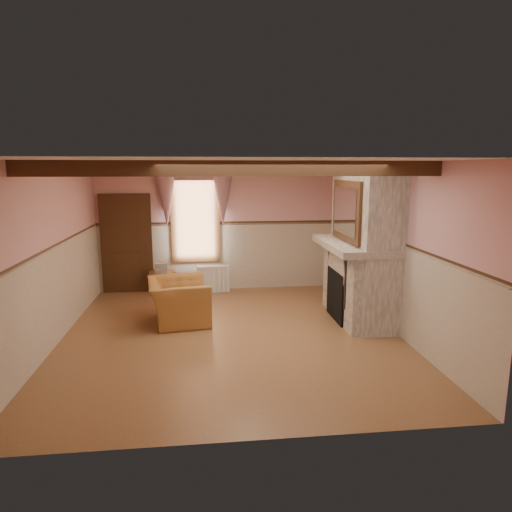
{
  "coord_description": "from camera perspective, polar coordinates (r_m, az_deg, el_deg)",
  "views": [
    {
      "loc": [
        -0.42,
        -7.14,
        2.7
      ],
      "look_at": [
        0.5,
        0.8,
        1.16
      ],
      "focal_mm": 32.0,
      "sensor_mm": 36.0,
      "label": 1
    }
  ],
  "objects": [
    {
      "name": "wall_left",
      "position": [
        7.62,
        -24.31,
        0.1
      ],
      "size": [
        0.02,
        6.0,
        2.8
      ],
      "primitive_type": "cube",
      "color": "#D39295",
      "rests_on": "floor"
    },
    {
      "name": "window",
      "position": [
        10.16,
        -7.61,
        4.86
      ],
      "size": [
        1.06,
        0.08,
        2.02
      ],
      "primitive_type": "cube",
      "color": "white",
      "rests_on": "wall_back"
    },
    {
      "name": "mantel_clock",
      "position": [
        8.95,
        10.78,
        3.12
      ],
      "size": [
        0.14,
        0.24,
        0.2
      ],
      "primitive_type": "cube",
      "color": "#311B0D",
      "rests_on": "mantel"
    },
    {
      "name": "book_stack",
      "position": [
        9.88,
        -11.75,
        -1.32
      ],
      "size": [
        0.28,
        0.33,
        0.2
      ],
      "primitive_type": "cube",
      "rotation": [
        0.0,
        0.0,
        0.05
      ],
      "color": "#B7AD8C",
      "rests_on": "side_table"
    },
    {
      "name": "wall_back",
      "position": [
        10.23,
        -4.21,
        3.55
      ],
      "size": [
        5.5,
        0.02,
        2.8
      ],
      "primitive_type": "cube",
      "color": "#D39295",
      "rests_on": "floor"
    },
    {
      "name": "armchair",
      "position": [
        8.25,
        -9.64,
        -5.59
      ],
      "size": [
        1.18,
        1.3,
        0.77
      ],
      "primitive_type": "imported",
      "rotation": [
        0.0,
        0.0,
        1.7
      ],
      "color": "#9E662D",
      "rests_on": "floor"
    },
    {
      "name": "fireplace",
      "position": [
        8.34,
        13.41,
        1.63
      ],
      "size": [
        0.85,
        2.0,
        2.8
      ],
      "primitive_type": "cube",
      "color": "gray",
      "rests_on": "floor"
    },
    {
      "name": "chair_rail",
      "position": [
        7.25,
        -3.21,
        1.35
      ],
      "size": [
        5.5,
        6.0,
        0.08
      ],
      "primitive_type": null,
      "color": "black",
      "rests_on": "wainscot"
    },
    {
      "name": "jar_yellow",
      "position": [
        8.07,
        12.77,
        1.92
      ],
      "size": [
        0.06,
        0.06,
        0.12
      ],
      "primitive_type": "cylinder",
      "color": "gold",
      "rests_on": "mantel"
    },
    {
      "name": "radiator",
      "position": [
        10.13,
        -5.35,
        -2.87
      ],
      "size": [
        0.72,
        0.26,
        0.6
      ],
      "primitive_type": "cube",
      "rotation": [
        0.0,
        0.0,
        0.12
      ],
      "color": "silver",
      "rests_on": "floor"
    },
    {
      "name": "door",
      "position": [
        10.35,
        -15.86,
        1.29
      ],
      "size": [
        1.1,
        0.1,
        2.1
      ],
      "primitive_type": "cube",
      "color": "black",
      "rests_on": "floor"
    },
    {
      "name": "wall_right",
      "position": [
        7.92,
        17.09,
        0.95
      ],
      "size": [
        0.02,
        6.0,
        2.8
      ],
      "primitive_type": "cube",
      "color": "#D39295",
      "rests_on": "floor"
    },
    {
      "name": "window_drapes",
      "position": [
        10.03,
        -7.71,
        8.22
      ],
      "size": [
        1.3,
        0.14,
        1.4
      ],
      "primitive_type": "cube",
      "color": "gray",
      "rests_on": "wall_back"
    },
    {
      "name": "wall_front",
      "position": [
        4.36,
        -0.81,
        -6.45
      ],
      "size": [
        5.5,
        0.02,
        2.8
      ],
      "primitive_type": "cube",
      "color": "#D39295",
      "rests_on": "floor"
    },
    {
      "name": "ceiling_beam_front",
      "position": [
        5.95,
        -2.63,
        10.88
      ],
      "size": [
        5.5,
        0.18,
        0.2
      ],
      "primitive_type": "cube",
      "color": "black",
      "rests_on": "ceiling"
    },
    {
      "name": "oil_lamp",
      "position": [
        8.9,
        10.88,
        3.33
      ],
      "size": [
        0.11,
        0.11,
        0.28
      ],
      "primitive_type": "cylinder",
      "color": "#C17836",
      "rests_on": "mantel"
    },
    {
      "name": "bowl",
      "position": [
        8.07,
        12.76,
        1.79
      ],
      "size": [
        0.34,
        0.34,
        0.08
      ],
      "primitive_type": "imported",
      "color": "brown",
      "rests_on": "mantel"
    },
    {
      "name": "mantel",
      "position": [
        8.29,
        12.23,
        1.34
      ],
      "size": [
        1.05,
        2.05,
        0.12
      ],
      "primitive_type": "cube",
      "color": "gray",
      "rests_on": "fireplace"
    },
    {
      "name": "wainscot",
      "position": [
        7.41,
        -3.15,
        -4.38
      ],
      "size": [
        5.5,
        6.0,
        1.5
      ],
      "primitive_type": null,
      "color": "#C3B49D",
      "rests_on": "floor"
    },
    {
      "name": "firebox",
      "position": [
        8.41,
        10.4,
        -4.81
      ],
      "size": [
        0.2,
        0.95,
        0.9
      ],
      "primitive_type": "cube",
      "color": "black",
      "rests_on": "floor"
    },
    {
      "name": "side_table",
      "position": [
        9.95,
        -11.59,
        -3.44
      ],
      "size": [
        0.58,
        0.58,
        0.55
      ],
      "primitive_type": "cylinder",
      "rotation": [
        0.0,
        0.0,
        0.06
      ],
      "color": "brown",
      "rests_on": "floor"
    },
    {
      "name": "overmantel_mirror",
      "position": [
        8.16,
        11.17,
        5.55
      ],
      "size": [
        0.06,
        1.44,
        1.04
      ],
      "primitive_type": "cube",
      "color": "silver",
      "rests_on": "fireplace"
    },
    {
      "name": "ceiling",
      "position": [
        7.15,
        -3.32,
        11.67
      ],
      "size": [
        5.5,
        6.0,
        0.01
      ],
      "primitive_type": "cube",
      "color": "silver",
      "rests_on": "wall_back"
    },
    {
      "name": "ceiling_beam_back",
      "position": [
        8.35,
        -3.8,
        10.86
      ],
      "size": [
        5.5,
        0.18,
        0.2
      ],
      "primitive_type": "cube",
      "color": "black",
      "rests_on": "ceiling"
    },
    {
      "name": "candle_red",
      "position": [
        7.64,
        13.88,
        1.54
      ],
      "size": [
        0.06,
        0.06,
        0.16
      ],
      "primitive_type": "cylinder",
      "color": "#A92214",
      "rests_on": "mantel"
    },
    {
      "name": "floor",
      "position": [
        7.64,
        -3.09,
        -9.82
      ],
      "size": [
        5.5,
        6.0,
        0.01
      ],
      "primitive_type": "cube",
      "color": "brown",
      "rests_on": "ground"
    }
  ]
}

